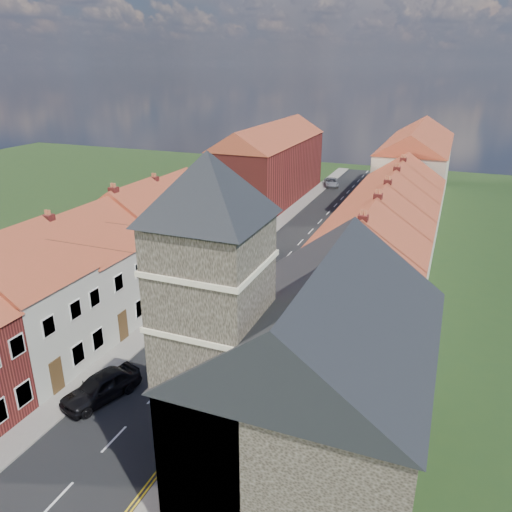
# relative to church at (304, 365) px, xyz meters

# --- Properties ---
(ground) EXTENTS (160.00, 160.00, 0.00)m
(ground) POSITION_rel_church_xyz_m (-9.36, -3.32, -5.88)
(ground) COLOR #1F3717
(ground) RESTS_ON ground
(road) EXTENTS (7.00, 90.00, 0.02)m
(road) POSITION_rel_church_xyz_m (-9.36, 26.68, -5.87)
(road) COLOR black
(road) RESTS_ON ground
(pavement_left) EXTENTS (1.80, 90.00, 0.12)m
(pavement_left) POSITION_rel_church_xyz_m (-13.76, 26.68, -5.82)
(pavement_left) COLOR #9E9890
(pavement_left) RESTS_ON ground
(pavement_right) EXTENTS (1.80, 90.00, 0.12)m
(pavement_right) POSITION_rel_church_xyz_m (-4.96, 26.68, -5.82)
(pavement_right) COLOR #9E9890
(pavement_right) RESTS_ON ground
(church) EXTENTS (11.25, 14.25, 15.20)m
(church) POSITION_rel_church_xyz_m (0.00, 0.00, 0.00)
(church) COLOR black
(church) RESTS_ON ground
(cottage_r_tudor) EXTENTS (8.30, 5.20, 9.00)m
(cottage_r_tudor) POSITION_rel_church_xyz_m (-0.09, 9.37, -1.41)
(cottage_r_tudor) COLOR beige
(cottage_r_tudor) RESTS_ON ground
(cottage_r_white_near) EXTENTS (8.30, 6.00, 9.00)m
(cottage_r_white_near) POSITION_rel_church_xyz_m (-0.06, 14.77, -1.40)
(cottage_r_white_near) COLOR #ACACA3
(cottage_r_white_near) RESTS_ON ground
(cottage_r_cream_mid) EXTENTS (8.30, 5.20, 9.00)m
(cottage_r_cream_mid) POSITION_rel_church_xyz_m (-0.06, 20.17, -1.40)
(cottage_r_cream_mid) COLOR beige
(cottage_r_cream_mid) RESTS_ON ground
(cottage_r_pink) EXTENTS (8.30, 6.00, 9.00)m
(cottage_r_pink) POSITION_rel_church_xyz_m (-0.06, 25.57, -1.40)
(cottage_r_pink) COLOR beige
(cottage_r_pink) RESTS_ON ground
(cottage_r_white_far) EXTENTS (8.30, 5.20, 9.00)m
(cottage_r_white_far) POSITION_rel_church_xyz_m (-0.06, 30.97, -1.40)
(cottage_r_white_far) COLOR #ACACA3
(cottage_r_white_far) RESTS_ON ground
(cottage_r_cream_far) EXTENTS (8.30, 6.00, 9.00)m
(cottage_r_cream_far) POSITION_rel_church_xyz_m (-0.06, 36.37, -1.40)
(cottage_r_cream_far) COLOR beige
(cottage_r_cream_far) RESTS_ON ground
(cottage_l_cream) EXTENTS (8.30, 6.30, 9.10)m
(cottage_l_cream) POSITION_rel_church_xyz_m (-18.66, 2.22, -1.35)
(cottage_l_cream) COLOR #ACACA3
(cottage_l_cream) RESTS_ON ground
(cottage_l_white) EXTENTS (8.30, 6.90, 8.80)m
(cottage_l_white) POSITION_rel_church_xyz_m (-18.66, 8.62, -1.51)
(cottage_l_white) COLOR #ACACA3
(cottage_l_white) RESTS_ON ground
(cottage_l_brick_mid) EXTENTS (8.30, 5.70, 9.10)m
(cottage_l_brick_mid) POSITION_rel_church_xyz_m (-18.66, 14.72, -1.35)
(cottage_l_brick_mid) COLOR maroon
(cottage_l_brick_mid) RESTS_ON ground
(cottage_l_pink) EXTENTS (8.30, 6.30, 8.80)m
(cottage_l_pink) POSITION_rel_church_xyz_m (-18.66, 20.52, -1.51)
(cottage_l_pink) COLOR maroon
(cottage_l_pink) RESTS_ON ground
(block_right_far) EXTENTS (8.30, 24.20, 10.50)m
(block_right_far) POSITION_rel_church_xyz_m (-0.06, 51.68, -0.58)
(block_right_far) COLOR beige
(block_right_far) RESTS_ON ground
(block_left_far) EXTENTS (8.30, 24.20, 10.50)m
(block_left_far) POSITION_rel_church_xyz_m (-18.66, 46.68, -0.58)
(block_left_far) COLOR maroon
(block_left_far) RESTS_ON ground
(lamppost) EXTENTS (0.88, 0.15, 6.00)m
(lamppost) POSITION_rel_church_xyz_m (-13.17, 16.68, -2.34)
(lamppost) COLOR black
(lamppost) RESTS_ON pavement_left
(car_near) EXTENTS (3.18, 4.95, 1.57)m
(car_near) POSITION_rel_church_xyz_m (-12.01, 1.17, -5.09)
(car_near) COLOR black
(car_near) RESTS_ON ground
(car_mid) EXTENTS (2.39, 3.92, 1.22)m
(car_mid) POSITION_rel_church_xyz_m (-11.90, 24.54, -5.27)
(car_mid) COLOR #AFB2B7
(car_mid) RESTS_ON ground
(car_distant) EXTENTS (3.24, 4.83, 1.23)m
(car_distant) POSITION_rel_church_xyz_m (-12.56, 57.38, -5.26)
(car_distant) COLOR #A5A8AC
(car_distant) RESTS_ON ground
(pedestrian_right) EXTENTS (0.97, 0.81, 1.78)m
(pedestrian_right) POSITION_rel_church_xyz_m (-4.91, 6.99, -4.87)
(pedestrian_right) COLOR black
(pedestrian_right) RESTS_ON pavement_right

